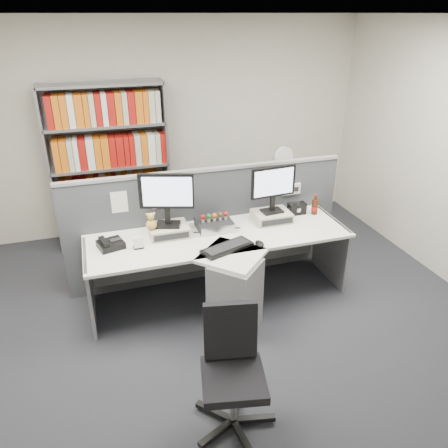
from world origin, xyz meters
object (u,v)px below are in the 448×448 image
object	(u,v)px
cola_bottle	(315,207)
shelving_unit	(110,169)
monitor_right	(273,185)
filing_cabinet	(280,209)
desk	(226,269)
keyboard	(227,248)
mouse	(259,244)
monitor_left	(167,195)
desktop_pc	(214,224)
desk_phone	(110,244)
office_chair	(232,367)
desk_fan	(283,161)
desk_calendar	(138,244)
speaker	(297,208)

from	to	relation	value
cola_bottle	shelving_unit	xyz separation A→B (m)	(-2.04, 1.45, 0.17)
monitor_right	filing_cabinet	distance (m)	1.39
desk	monitor_right	distance (m)	0.99
monitor_right	keyboard	xyz separation A→B (m)	(-0.64, -0.45, -0.38)
mouse	cola_bottle	world-z (taller)	cola_bottle
monitor_left	desktop_pc	world-z (taller)	monitor_left
desktop_pc	desk_phone	bearing A→B (deg)	-174.40
mouse	office_chair	xyz separation A→B (m)	(-0.66, -1.18, -0.26)
desk_fan	filing_cabinet	bearing A→B (deg)	90.00
desk_fan	desktop_pc	bearing A→B (deg)	-139.86
keyboard	office_chair	distance (m)	1.29
monitor_left	shelving_unit	xyz separation A→B (m)	(-0.43, 1.46, -0.16)
mouse	desk_phone	distance (m)	1.40
desk	desk_phone	distance (m)	1.12
desk	mouse	xyz separation A→B (m)	(0.30, -0.10, 0.29)
shelving_unit	desk_calendar	bearing A→B (deg)	-86.34
mouse	desk_phone	bearing A→B (deg)	163.93
desk_phone	shelving_unit	bearing A→B (deg)	84.78
shelving_unit	filing_cabinet	xyz separation A→B (m)	(2.10, -0.45, -0.63)
cola_bottle	filing_cabinet	xyz separation A→B (m)	(0.06, 1.00, -0.46)
keyboard	desk_phone	world-z (taller)	desk_phone
keyboard	mouse	bearing A→B (deg)	-6.14
monitor_right	office_chair	xyz separation A→B (m)	(-0.99, -1.67, -0.63)
cola_bottle	shelving_unit	distance (m)	2.51
desktop_pc	mouse	distance (m)	0.58
speaker	filing_cabinet	world-z (taller)	speaker
desk_phone	filing_cabinet	world-z (taller)	desk_phone
desk	desk_fan	bearing A→B (deg)	49.39
desk_fan	cola_bottle	bearing A→B (deg)	-93.38
monitor_right	desktop_pc	xyz separation A→B (m)	(-0.63, 0.00, -0.35)
mouse	cola_bottle	size ratio (longest dim) A/B	0.54
office_chair	filing_cabinet	bearing A→B (deg)	59.86
desktop_pc	filing_cabinet	world-z (taller)	desktop_pc
monitor_right	filing_cabinet	world-z (taller)	monitor_right
desktop_pc	desk_fan	distance (m)	1.59
monitor_right	office_chair	bearing A→B (deg)	-120.64
keyboard	mouse	size ratio (longest dim) A/B	4.31
filing_cabinet	mouse	bearing A→B (deg)	-120.89
speaker	desk	bearing A→B (deg)	-154.24
monitor_right	desk_calendar	distance (m)	1.48
monitor_right	desk_phone	xyz separation A→B (m)	(-1.67, -0.10, -0.36)
desk	office_chair	xyz separation A→B (m)	(-0.36, -1.29, 0.03)
monitor_left	shelving_unit	world-z (taller)	shelving_unit
desk_phone	speaker	bearing A→B (deg)	5.11
desk_phone	desk_fan	distance (m)	2.52
desktop_pc	shelving_unit	bearing A→B (deg)	121.54
keyboard	shelving_unit	xyz separation A→B (m)	(-0.89, 1.92, 0.24)
shelving_unit	filing_cabinet	size ratio (longest dim) A/B	2.86
monitor_right	desk_calendar	size ratio (longest dim) A/B	4.40
filing_cabinet	keyboard	bearing A→B (deg)	-129.42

